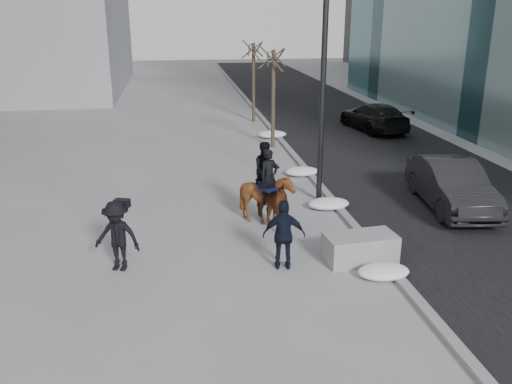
{
  "coord_description": "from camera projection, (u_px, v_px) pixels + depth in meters",
  "views": [
    {
      "loc": [
        -1.98,
        -12.08,
        6.0
      ],
      "look_at": [
        0.0,
        1.2,
        1.5
      ],
      "focal_mm": 38.0,
      "sensor_mm": 36.0,
      "label": 1
    }
  ],
  "objects": [
    {
      "name": "tree_far",
      "position": [
        254.0,
        79.0,
        30.2
      ],
      "size": [
        1.2,
        1.2,
        4.82
      ],
      "primitive_type": null,
      "color": "#33281E",
      "rests_on": "ground"
    },
    {
      "name": "planter",
      "position": [
        360.0,
        248.0,
        13.57
      ],
      "size": [
        1.85,
        1.06,
        0.71
      ],
      "primitive_type": "cube",
      "rotation": [
        0.0,
        0.0,
        0.1
      ],
      "color": "#97979A",
      "rests_on": "ground"
    },
    {
      "name": "mounted_right",
      "position": [
        267.0,
        192.0,
        15.79
      ],
      "size": [
        1.5,
        1.64,
        2.45
      ],
      "color": "#491B0E",
      "rests_on": "ground"
    },
    {
      "name": "car_far",
      "position": [
        374.0,
        117.0,
        28.46
      ],
      "size": [
        2.7,
        5.18,
        1.43
      ],
      "primitive_type": "imported",
      "rotation": [
        0.0,
        0.0,
        3.29
      ],
      "color": "black",
      "rests_on": "ground"
    },
    {
      "name": "snow_piles",
      "position": [
        306.0,
        177.0,
        20.05
      ],
      "size": [
        1.42,
        15.86,
        0.36
      ],
      "color": "white",
      "rests_on": "ground"
    },
    {
      "name": "feeder",
      "position": [
        284.0,
        235.0,
        13.03
      ],
      "size": [
        1.09,
        0.94,
        1.75
      ],
      "color": "black",
      "rests_on": "ground"
    },
    {
      "name": "camera_crew",
      "position": [
        117.0,
        236.0,
        12.96
      ],
      "size": [
        1.29,
        1.0,
        1.75
      ],
      "color": "black",
      "rests_on": "ground"
    },
    {
      "name": "car_near",
      "position": [
        451.0,
        185.0,
        17.17
      ],
      "size": [
        2.17,
        4.8,
        1.53
      ],
      "primitive_type": "imported",
      "rotation": [
        0.0,
        0.0,
        -0.12
      ],
      "color": "black",
      "rests_on": "ground"
    },
    {
      "name": "mounted_left",
      "position": [
        270.0,
        201.0,
        15.42
      ],
      "size": [
        1.5,
        1.98,
        2.33
      ],
      "color": "#4B270F",
      "rests_on": "ground"
    },
    {
      "name": "lamppost",
      "position": [
        323.0,
        45.0,
        16.64
      ],
      "size": [
        0.25,
        1.95,
        9.09
      ],
      "color": "black",
      "rests_on": "ground"
    },
    {
      "name": "tree_near",
      "position": [
        273.0,
        94.0,
        24.37
      ],
      "size": [
        1.2,
        1.2,
        4.87
      ],
      "primitive_type": null,
      "color": "#342B1E",
      "rests_on": "ground"
    },
    {
      "name": "road",
      "position": [
        383.0,
        154.0,
        23.87
      ],
      "size": [
        8.0,
        90.0,
        0.01
      ],
      "primitive_type": "cube",
      "color": "black",
      "rests_on": "ground"
    },
    {
      "name": "ground",
      "position": [
        263.0,
        264.0,
        13.52
      ],
      "size": [
        120.0,
        120.0,
        0.0
      ],
      "primitive_type": "plane",
      "color": "gray",
      "rests_on": "ground"
    },
    {
      "name": "curb",
      "position": [
        295.0,
        156.0,
        23.29
      ],
      "size": [
        0.25,
        90.0,
        0.12
      ],
      "primitive_type": "cube",
      "color": "gray",
      "rests_on": "ground"
    }
  ]
}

